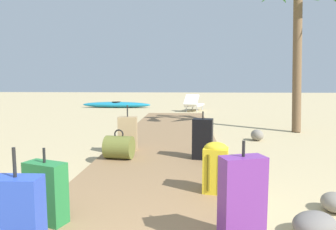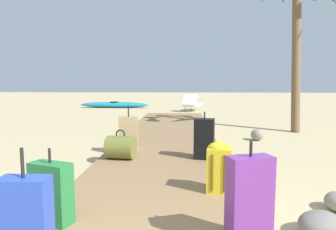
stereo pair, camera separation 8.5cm
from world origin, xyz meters
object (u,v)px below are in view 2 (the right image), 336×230
Objects in this scene: lounge_chair at (192,104)px; suitcase_tan at (129,133)px; suitcase_blue at (25,221)px; palm_tree_near_right at (301,3)px; suitcase_black at (204,139)px; suitcase_green at (51,193)px; backpack_yellow at (219,166)px; duffel_bag_olive at (121,147)px; kayak at (115,105)px; suitcase_purple at (249,201)px.

suitcase_tan is at bearing -99.95° from lounge_chair.
palm_tree_near_right is at bearing 56.81° from suitcase_blue.
suitcase_black is 1.14× the size of suitcase_green.
backpack_yellow is at bearing 27.91° from suitcase_green.
suitcase_blue is 1.69× the size of duffel_bag_olive.
suitcase_blue is at bearing -97.46° from lounge_chair.
suitcase_green is 2.33m from duffel_bag_olive.
suitcase_green reaches higher than kayak.
suitcase_tan is 0.51× the size of lounge_chair.
backpack_yellow is (1.44, -2.11, -0.00)m from suitcase_tan.
suitcase_green reaches higher than lounge_chair.
suitcase_blue is 2.94m from duffel_bag_olive.
palm_tree_near_right is at bearing 51.38° from suitcase_black.
suitcase_purple is at bearing -64.89° from suitcase_tan.
suitcase_black is 3.35m from suitcase_blue.
suitcase_blue is (-1.54, -1.47, 0.00)m from backpack_yellow.
suitcase_blue is at bearing -91.64° from suitcase_tan.
suitcase_tan is at bearing -145.40° from palm_tree_near_right.
duffel_bag_olive reaches higher than kayak.
palm_tree_near_right is (4.19, 6.41, 3.00)m from suitcase_blue.
suitcase_blue is at bearing -136.23° from backpack_yellow.
lounge_chair is at bearing 80.05° from suitcase_tan.
backpack_yellow is at bearing -87.51° from suitcase_black.
suitcase_green is 0.42× the size of lounge_chair.
suitcase_tan reaches higher than backpack_yellow.
palm_tree_near_right is at bearing 34.60° from suitcase_tan.
lounge_chair is at bearing 89.92° from backpack_yellow.
suitcase_purple is 1.69× the size of duffel_bag_olive.
duffel_bag_olive is 0.12× the size of palm_tree_near_right.
suitcase_purple is at bearing -112.79° from palm_tree_near_right.
suitcase_black is 0.94× the size of suitcase_purple.
palm_tree_near_right is (4.28, 5.80, 3.03)m from suitcase_green.
suitcase_green is 12.99m from kayak.
suitcase_black reaches higher than lounge_chair.
suitcase_green is (-1.62, -0.86, -0.03)m from backpack_yellow.
lounge_chair is (1.45, 8.27, -0.07)m from suitcase_tan.
suitcase_black is at bearing 63.89° from suitcase_blue.
suitcase_black reaches higher than kayak.
suitcase_green is at bearing -93.59° from suitcase_tan.
suitcase_purple is 1.67m from suitcase_blue.
suitcase_black is 0.48× the size of lounge_chair.
palm_tree_near_right is (2.56, 6.09, 2.95)m from suitcase_purple.
duffel_bag_olive is 10.75m from kayak.
suitcase_blue is at bearing -82.24° from suitcase_green.
duffel_bag_olive is at bearing -91.97° from suitcase_tan.
backpack_yellow is 0.85× the size of suitcase_green.
palm_tree_near_right is at bearing 61.73° from backpack_yellow.
backpack_yellow is 1.53m from suitcase_black.
suitcase_blue is 8.23m from palm_tree_near_right.
kayak is (-3.84, 10.40, -0.27)m from suitcase_black.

